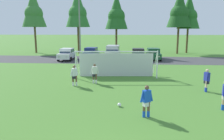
% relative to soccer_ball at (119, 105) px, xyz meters
% --- Properties ---
extents(ground_plane, '(400.00, 400.00, 0.00)m').
position_rel_soccer_ball_xyz_m(ground_plane, '(-0.13, 8.32, -0.11)').
color(ground_plane, '#477A2D').
extents(parking_lot_strip, '(52.00, 8.40, 0.01)m').
position_rel_soccer_ball_xyz_m(parking_lot_strip, '(-0.13, 19.95, -0.11)').
color(parking_lot_strip, '#3D3D3F').
rests_on(parking_lot_strip, ground).
extents(soccer_ball, '(0.22, 0.22, 0.22)m').
position_rel_soccer_ball_xyz_m(soccer_ball, '(0.00, 0.00, 0.00)').
color(soccer_ball, white).
rests_on(soccer_ball, ground).
extents(soccer_goal, '(7.54, 2.47, 2.57)m').
position_rel_soccer_ball_xyz_m(soccer_goal, '(-0.60, 8.07, 1.18)').
color(soccer_goal, white).
rests_on(soccer_goal, ground).
extents(player_striker_near, '(0.35, 0.74, 1.64)m').
position_rel_soccer_ball_xyz_m(player_striker_near, '(6.05, 3.52, 0.71)').
color(player_striker_near, beige).
rests_on(player_striker_near, ground).
extents(player_midfield_center, '(0.73, 0.38, 1.64)m').
position_rel_soccer_ball_xyz_m(player_midfield_center, '(-2.24, 5.37, 0.71)').
color(player_midfield_center, brown).
rests_on(player_midfield_center, ground).
extents(player_winger_left, '(0.60, 0.56, 1.64)m').
position_rel_soccer_ball_xyz_m(player_winger_left, '(-3.70, 4.47, 0.71)').
color(player_winger_left, brown).
rests_on(player_winger_left, ground).
extents(player_winger_right, '(0.70, 0.41, 1.64)m').
position_rel_soccer_ball_xyz_m(player_winger_right, '(1.40, -1.39, 0.71)').
color(player_winger_right, brown).
rests_on(player_winger_right, ground).
extents(parked_car_slot_far_left, '(2.06, 4.21, 1.72)m').
position_rel_soccer_ball_xyz_m(parked_car_slot_far_left, '(-8.46, 19.15, 0.77)').
color(parked_car_slot_far_left, silver).
rests_on(parked_car_slot_far_left, ground).
extents(parked_car_slot_left, '(2.24, 4.31, 1.72)m').
position_rel_soccer_ball_xyz_m(parked_car_slot_left, '(-5.17, 20.88, 0.77)').
color(parked_car_slot_left, navy).
rests_on(parked_car_slot_left, ground).
extents(parked_car_slot_center_left, '(2.19, 4.63, 2.16)m').
position_rel_soccer_ball_xyz_m(parked_car_slot_center_left, '(-1.69, 19.46, 1.00)').
color(parked_car_slot_center_left, '#B2B2BC').
rests_on(parked_car_slot_center_left, ground).
extents(parked_car_slot_center, '(2.08, 4.22, 1.72)m').
position_rel_soccer_ball_xyz_m(parked_car_slot_center, '(1.99, 19.52, 0.77)').
color(parked_car_slot_center, black).
rests_on(parked_car_slot_center, ground).
extents(parked_car_slot_center_right, '(2.08, 4.22, 1.72)m').
position_rel_soccer_ball_xyz_m(parked_car_slot_center_right, '(4.27, 20.27, 0.77)').
color(parked_car_slot_center_right, '#194C2D').
rests_on(parked_car_slot_center_right, ground).
extents(tree_left_edge, '(4.49, 4.49, 11.98)m').
position_rel_soccer_ball_xyz_m(tree_left_edge, '(-17.40, 29.01, 8.13)').
color(tree_left_edge, brown).
rests_on(tree_left_edge, ground).
extents(tree_mid_left, '(4.46, 4.46, 11.89)m').
position_rel_soccer_ball_xyz_m(tree_mid_left, '(-8.85, 28.61, 8.07)').
color(tree_mid_left, brown).
rests_on(tree_mid_left, ground).
extents(tree_center_back, '(4.10, 4.10, 10.93)m').
position_rel_soccer_ball_xyz_m(tree_center_back, '(-1.62, 27.88, 7.40)').
color(tree_center_back, brown).
rests_on(tree_center_back, ground).
extents(tree_mid_right, '(4.41, 4.41, 11.75)m').
position_rel_soccer_ball_xyz_m(tree_mid_right, '(9.78, 29.26, 7.97)').
color(tree_mid_right, brown).
rests_on(tree_mid_right, ground).
extents(tree_right_edge, '(4.18, 4.18, 11.15)m').
position_rel_soccer_ball_xyz_m(tree_right_edge, '(11.89, 30.78, 7.55)').
color(tree_right_edge, brown).
rests_on(tree_right_edge, ground).
extents(street_lamp, '(2.00, 0.32, 8.29)m').
position_rel_soccer_ball_xyz_m(street_lamp, '(-5.50, 15.64, 4.18)').
color(street_lamp, slate).
rests_on(street_lamp, ground).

